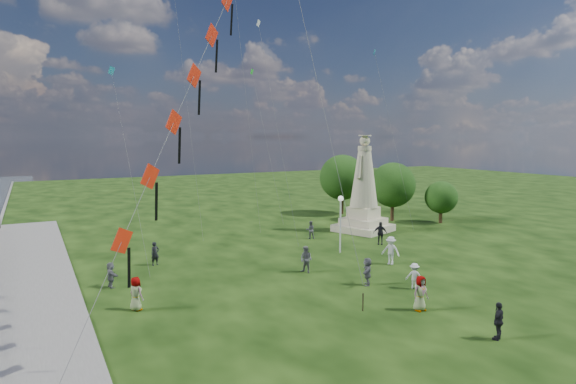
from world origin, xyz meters
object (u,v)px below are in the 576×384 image
person_4 (420,293)px  person_5 (111,275)px  person_6 (155,254)px  person_7 (310,230)px  person_3 (499,321)px  statue (364,195)px  person_2 (414,276)px  person_10 (136,294)px  person_1 (306,260)px  lamppost (341,212)px  person_8 (391,250)px  person_11 (367,271)px  person_9 (380,233)px

person_4 → person_5: (-12.90, 11.13, -0.14)m
person_6 → person_7: (13.52, 2.32, -0.04)m
person_4 → person_6: bearing=123.1°
person_3 → statue: bearing=-134.2°
person_2 → person_10: bearing=27.1°
person_1 → person_7: size_ratio=1.13×
person_1 → person_10: 10.91m
lamppost → person_2: 9.43m
person_10 → person_5: bearing=-22.6°
lamppost → person_2: size_ratio=2.90×
lamppost → person_5: bearing=-177.5°
person_6 → person_10: 8.54m
statue → person_8: 11.73m
person_6 → person_11: person_11 is taller
person_8 → person_4: bearing=-62.2°
statue → lamppost: size_ratio=2.05×
lamppost → person_5: (-16.26, -0.70, -2.33)m
person_11 → person_5: bearing=-77.5°
statue → person_3: size_ratio=5.31×
statue → person_1: bearing=-161.2°
person_3 → person_4: 4.17m
person_2 → person_5: 17.26m
lamppost → person_5: lamppost is taller
person_1 → person_10: (-10.78, -1.71, -0.01)m
lamppost → person_10: bearing=-162.0°
person_11 → person_10: bearing=-60.6°
person_10 → person_11: size_ratio=1.05×
person_4 → person_8: person_8 is taller
person_2 → person_9: size_ratio=0.80×
lamppost → person_8: lamppost is taller
person_5 → person_9: 20.69m
person_1 → person_5: bearing=-130.5°
person_3 → person_6: size_ratio=1.03×
person_1 → person_2: 6.80m
person_10 → person_4: bearing=-148.0°
person_7 → person_8: (0.51, -9.63, 0.19)m
person_8 → lamppost: bearing=162.9°
lamppost → person_7: 5.79m
statue → person_10: bearing=-173.8°
person_5 → person_9: size_ratio=0.81×
person_4 → person_10: bearing=151.7°
lamppost → person_4: (-3.36, -11.83, -2.19)m
person_1 → person_6: person_1 is taller
person_9 → person_10: bearing=-121.6°
person_4 → person_3: bearing=-83.7°
lamppost → person_11: bearing=-113.1°
person_6 → person_9: size_ratio=0.87×
person_3 → person_7: 21.54m
person_5 → person_9: person_9 is taller
person_7 → person_10: person_10 is taller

